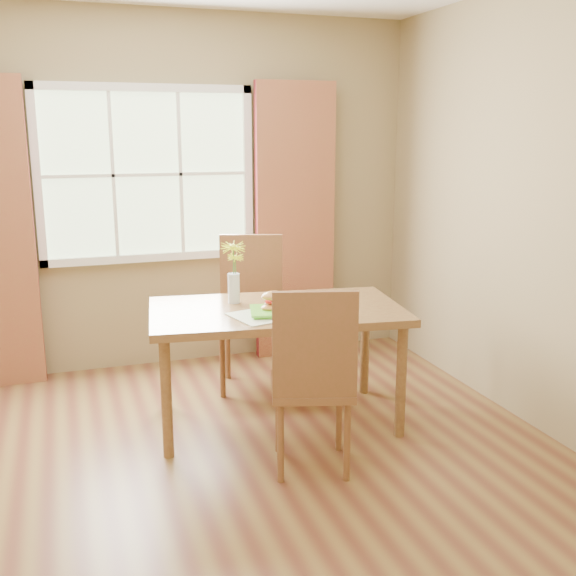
% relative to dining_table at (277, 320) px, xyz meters
% --- Properties ---
extents(room, '(4.24, 3.84, 2.74)m').
position_rel_dining_table_xyz_m(room, '(-0.59, -0.52, 0.67)').
color(room, brown).
rests_on(room, ground).
extents(window, '(1.62, 0.06, 1.32)m').
position_rel_dining_table_xyz_m(window, '(-0.59, 1.35, 0.82)').
color(window, '#B6D19E').
rests_on(window, room).
extents(curtain_right, '(0.65, 0.08, 2.20)m').
position_rel_dining_table_xyz_m(curtain_right, '(0.56, 1.26, 0.42)').
color(curtain_right, maroon).
rests_on(curtain_right, room).
extents(dining_table, '(1.65, 1.07, 0.75)m').
position_rel_dining_table_xyz_m(dining_table, '(0.00, 0.00, 0.00)').
color(dining_table, brown).
rests_on(dining_table, room).
extents(chair_near, '(0.54, 0.54, 1.05)m').
position_rel_dining_table_xyz_m(chair_near, '(-0.03, -0.71, -0.10)').
color(chair_near, brown).
rests_on(chair_near, room).
extents(chair_far, '(0.58, 0.58, 1.09)m').
position_rel_dining_table_xyz_m(chair_far, '(0.03, 0.71, -0.08)').
color(chair_far, brown).
rests_on(chair_far, room).
extents(placemat, '(0.52, 0.43, 0.01)m').
position_rel_dining_table_xyz_m(placemat, '(-0.08, -0.14, 0.08)').
color(placemat, beige).
rests_on(placemat, dining_table).
extents(plate, '(0.33, 0.33, 0.01)m').
position_rel_dining_table_xyz_m(plate, '(-0.06, -0.14, 0.09)').
color(plate, '#61D435').
rests_on(plate, placemat).
extents(croissant_sandwich, '(0.18, 0.16, 0.12)m').
position_rel_dining_table_xyz_m(croissant_sandwich, '(-0.06, -0.11, 0.15)').
color(croissant_sandwich, '#E19D4C').
rests_on(croissant_sandwich, plate).
extents(water_glass, '(0.07, 0.07, 0.11)m').
position_rel_dining_table_xyz_m(water_glass, '(0.22, -0.16, 0.13)').
color(water_glass, silver).
rests_on(water_glass, dining_table).
extents(flower_vase, '(0.16, 0.16, 0.39)m').
position_rel_dining_table_xyz_m(flower_vase, '(-0.22, 0.21, 0.31)').
color(flower_vase, silver).
rests_on(flower_vase, dining_table).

